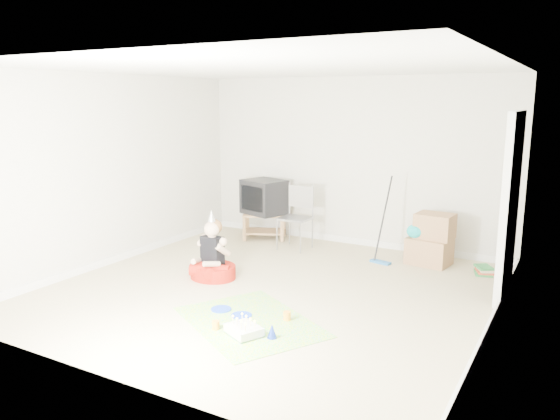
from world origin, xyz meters
The scene contains 16 objects.
ground centered at (0.00, 0.00, 0.00)m, with size 5.00×5.00×0.00m, color #C1B28A.
doorway_recess centered at (2.48, 1.20, 1.02)m, with size 0.02×0.90×2.05m, color black.
tv_stand centered at (-1.34, 2.09, 0.25)m, with size 0.79×0.66×0.42m.
crt_tv centered at (-1.34, 2.09, 0.70)m, with size 0.64×0.53×0.55m, color black.
folding_chair centered at (-0.61, 1.76, 0.48)m, with size 0.45×0.43×0.99m.
cardboard_boxes centered at (1.40, 1.99, 0.34)m, with size 0.62×0.50×0.72m.
floor_mop centered at (0.79, 1.69, 0.26)m, with size 0.31×0.39×1.19m.
book_pile centered at (2.14, 1.88, 0.06)m, with size 0.28×0.32×0.12m.
seated_woman centered at (-0.88, 0.02, 0.20)m, with size 0.68×0.68×0.89m.
party_mat centered at (0.31, -0.96, 0.00)m, with size 1.53×1.11×0.01m, color #F23388.
birthday_cake centered at (0.43, -1.25, 0.05)m, with size 0.41×0.38×0.15m.
blue_plate_near centered at (0.15, -0.87, 0.01)m, with size 0.22×0.22×0.01m, color blue.
blue_plate_far centered at (-0.14, -0.83, 0.01)m, with size 0.22×0.22×0.01m, color blue.
orange_cup_near centered at (0.62, -0.73, 0.05)m, with size 0.08×0.08×0.09m, color orange.
orange_cup_far centered at (0.11, -1.28, 0.05)m, with size 0.07×0.07×0.08m, color orange.
blue_party_hat centered at (0.70, -1.18, 0.08)m, with size 0.10×0.10×0.14m, color #1A36BB.
Camera 1 is at (3.17, -5.40, 2.25)m, focal length 35.00 mm.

